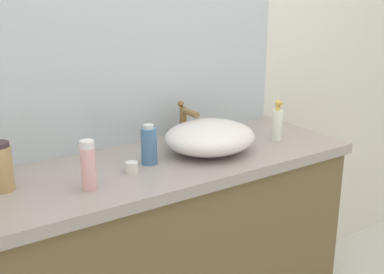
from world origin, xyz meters
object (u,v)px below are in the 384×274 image
(candle_jar, at_px, (132,167))
(lotion_bottle, at_px, (88,166))
(soap_dispenser, at_px, (277,123))
(spray_can, at_px, (1,167))
(sink_basin, at_px, (210,137))
(perfume_bottle, at_px, (149,145))

(candle_jar, bearing_deg, lotion_bottle, -163.98)
(soap_dispenser, height_order, candle_jar, soap_dispenser)
(spray_can, bearing_deg, sink_basin, -4.85)
(sink_basin, distance_m, spray_can, 0.79)
(perfume_bottle, xyz_separation_m, candle_jar, (-0.10, -0.05, -0.05))
(perfume_bottle, xyz_separation_m, spray_can, (-0.52, 0.05, 0.01))
(perfume_bottle, relative_size, candle_jar, 3.28)
(sink_basin, relative_size, perfume_bottle, 2.45)
(perfume_bottle, height_order, candle_jar, perfume_bottle)
(lotion_bottle, distance_m, spray_can, 0.28)
(soap_dispenser, bearing_deg, spray_can, 174.77)
(lotion_bottle, relative_size, candle_jar, 3.60)
(soap_dispenser, distance_m, perfume_bottle, 0.60)
(sink_basin, xyz_separation_m, spray_can, (-0.79, 0.07, 0.02))
(soap_dispenser, bearing_deg, perfume_bottle, 174.90)
(lotion_bottle, xyz_separation_m, candle_jar, (0.18, 0.05, -0.06))
(soap_dispenser, relative_size, spray_can, 1.09)
(sink_basin, height_order, spray_can, spray_can)
(spray_can, bearing_deg, soap_dispenser, -5.23)
(spray_can, bearing_deg, candle_jar, -12.83)
(lotion_bottle, relative_size, perfume_bottle, 1.10)
(sink_basin, relative_size, lotion_bottle, 2.23)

